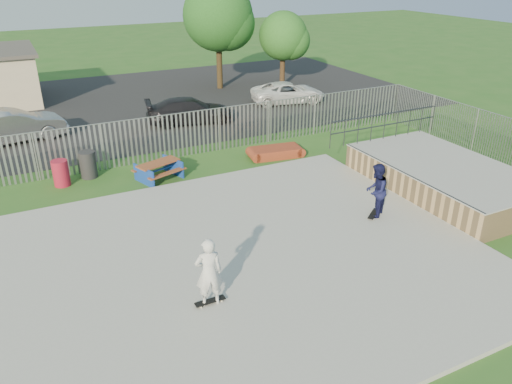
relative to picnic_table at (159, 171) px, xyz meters
name	(u,v)px	position (x,y,z in m)	size (l,w,h in m)	color
ground	(225,265)	(-0.12, -6.97, -0.37)	(120.00, 120.00, 0.00)	#2A5C1F
concrete_slab	(225,263)	(-0.12, -6.97, -0.29)	(15.00, 12.00, 0.15)	#A1A19C
quarter_pipe	(443,177)	(9.38, -5.93, 0.19)	(5.50, 7.05, 2.19)	tan
fence	(200,173)	(0.88, -2.38, 0.63)	(26.04, 16.02, 2.00)	gray
picnic_table	(159,171)	(0.00, 0.00, 0.00)	(2.08, 1.89, 0.72)	brown
funbox	(276,152)	(5.41, 0.11, -0.16)	(2.23, 1.35, 0.42)	maroon
trash_bin_red	(61,173)	(-3.58, 1.10, 0.15)	(0.62, 0.62, 1.03)	maroon
trash_bin_grey	(88,165)	(-2.49, 1.46, 0.18)	(0.66, 0.66, 1.10)	#262528
parking_lot	(99,107)	(-0.12, 12.03, -0.36)	(40.00, 18.00, 0.02)	black
car_silver	(13,126)	(-4.92, 7.50, 0.44)	(1.67, 4.78, 1.57)	#A7A8AC
car_dark	(190,111)	(3.71, 6.63, 0.33)	(1.89, 4.64, 1.35)	black
car_white	(288,93)	(10.54, 7.90, 0.28)	(2.08, 4.51, 1.25)	white
tree_mid	(218,16)	(8.30, 13.36, 4.37)	(4.56, 4.56, 7.03)	#3D2D18
tree_right	(283,36)	(12.46, 12.07, 3.00)	(3.25, 3.25, 5.01)	#47301C
skateboard_a	(373,215)	(5.51, -6.65, -0.18)	(0.76, 0.64, 0.08)	black
skateboard_b	(210,302)	(-1.24, -8.59, -0.18)	(0.80, 0.20, 0.08)	black
skater_navy	(376,191)	(5.51, -6.65, 0.72)	(0.91, 0.71, 1.88)	#14163E
skater_white	(209,272)	(-1.24, -8.59, 0.72)	(0.69, 0.45, 1.88)	silver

